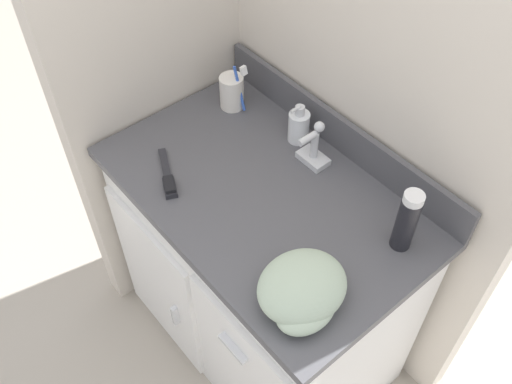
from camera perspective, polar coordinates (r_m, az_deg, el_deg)
ground_plane at (r=2.21m, az=0.58°, el=-13.83°), size 6.00×6.00×0.00m
wall_back at (r=1.53m, az=10.82°, el=13.61°), size 1.10×0.08×2.20m
wall_left at (r=1.68m, az=-10.98°, el=17.03°), size 0.08×0.65×2.20m
vanity at (r=1.84m, az=0.57°, el=-7.84°), size 0.92×0.59×0.80m
backsplash at (r=1.64m, az=8.22°, el=5.96°), size 0.92×0.02×0.11m
sink_faucet at (r=1.59m, az=5.77°, el=4.31°), size 0.09×0.09×0.14m
toothbrush_cup at (r=1.76m, az=-2.42°, el=9.99°), size 0.09×0.07×0.17m
soap_dispenser at (r=1.65m, az=4.29°, el=6.61°), size 0.06×0.06×0.13m
shaving_cream_can at (r=1.41m, az=14.84°, el=-2.82°), size 0.05×0.05×0.19m
hairbrush at (r=1.58m, az=-8.78°, el=1.31°), size 0.18×0.11×0.03m
hand_towel at (r=1.31m, az=4.72°, el=-9.88°), size 0.19×0.22×0.09m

